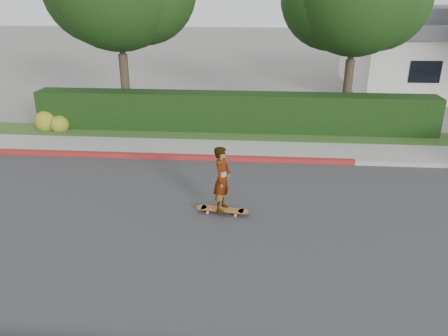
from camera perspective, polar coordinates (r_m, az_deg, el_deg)
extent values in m
plane|color=slate|center=(10.38, 15.45, -7.72)|extent=(120.00, 120.00, 0.00)
cube|color=#2D2D30|center=(10.38, 15.45, -7.70)|extent=(60.00, 8.00, 0.01)
cube|color=#9E9E99|center=(14.02, 12.70, 0.86)|extent=(60.00, 0.20, 0.15)
cube|color=maroon|center=(14.19, -7.71, 1.49)|extent=(12.00, 0.21, 0.15)
cube|color=gray|center=(14.86, 12.27, 2.06)|extent=(60.00, 1.60, 0.12)
cube|color=#2D4C1E|center=(16.36, 11.62, 3.94)|extent=(60.00, 1.60, 0.10)
cube|color=black|center=(16.65, 1.21, 7.22)|extent=(15.00, 1.00, 1.50)
sphere|color=#2D4C19|center=(18.28, -22.16, 5.64)|extent=(0.90, 0.90, 0.90)
sphere|color=#2D4C19|center=(17.86, -20.68, 5.32)|extent=(0.70, 0.70, 0.70)
cylinder|color=#33261C|center=(18.57, -12.73, 10.16)|extent=(0.36, 0.36, 2.70)
cylinder|color=#33261C|center=(18.28, -13.28, 16.37)|extent=(0.24, 0.24, 2.25)
cylinder|color=#33261C|center=(18.58, 15.78, 9.59)|extent=(0.36, 0.36, 2.52)
cylinder|color=#33261C|center=(18.30, 16.40, 15.37)|extent=(0.24, 0.24, 2.10)
cube|color=beige|center=(27.03, 27.12, 12.26)|extent=(10.00, 8.00, 3.00)
cube|color=black|center=(22.41, 24.80, 11.33)|extent=(1.40, 0.06, 1.00)
cylinder|color=orange|center=(10.63, -2.16, -5.84)|extent=(0.07, 0.05, 0.07)
cylinder|color=orange|center=(10.80, -1.91, -5.36)|extent=(0.07, 0.05, 0.07)
cylinder|color=orange|center=(10.50, 1.51, -6.20)|extent=(0.07, 0.05, 0.07)
cylinder|color=orange|center=(10.67, 1.70, -5.71)|extent=(0.07, 0.05, 0.07)
cube|color=silver|center=(10.69, -2.04, -5.37)|extent=(0.08, 0.21, 0.03)
cube|color=silver|center=(10.56, 1.61, -5.72)|extent=(0.08, 0.21, 0.03)
cube|color=brown|center=(10.61, -0.23, -5.42)|extent=(1.06, 0.38, 0.02)
cylinder|color=brown|center=(10.72, -2.94, -5.15)|extent=(0.28, 0.28, 0.02)
cylinder|color=brown|center=(10.52, 2.54, -5.68)|extent=(0.28, 0.28, 0.02)
imported|color=white|center=(10.26, -0.23, -1.42)|extent=(0.51, 0.66, 1.59)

